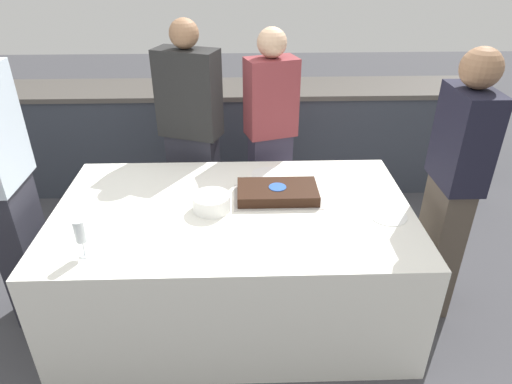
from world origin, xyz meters
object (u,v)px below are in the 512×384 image
(cake, at_px, (277,192))
(person_seated_right, at_px, (452,188))
(person_seated_left, at_px, (3,180))
(person_standing_back, at_px, (192,136))
(person_cutting_cake, at_px, (270,137))
(wine_glass, at_px, (80,232))
(plate_stack, at_px, (211,202))

(cake, xyz_separation_m, person_seated_right, (0.96, -0.11, 0.08))
(person_seated_left, height_order, person_seated_right, person_seated_left)
(cake, height_order, person_standing_back, person_standing_back)
(person_cutting_cake, bearing_deg, wine_glass, 34.47)
(cake, xyz_separation_m, person_standing_back, (-0.55, 0.70, 0.07))
(person_standing_back, bearing_deg, person_seated_left, 61.71)
(person_cutting_cake, height_order, person_standing_back, person_standing_back)
(cake, bearing_deg, person_seated_right, -6.54)
(plate_stack, height_order, person_standing_back, person_standing_back)
(person_cutting_cake, bearing_deg, cake, 72.55)
(cake, bearing_deg, person_cutting_cake, 90.00)
(person_seated_left, bearing_deg, wine_glass, -128.47)
(person_seated_right, xyz_separation_m, person_standing_back, (-1.52, 0.81, -0.01))
(plate_stack, height_order, person_seated_left, person_seated_left)
(wine_glass, xyz_separation_m, person_standing_back, (0.40, 1.22, -0.03))
(person_cutting_cake, xyz_separation_m, person_seated_right, (0.96, -0.81, 0.02))
(cake, distance_m, person_seated_right, 0.97)
(person_seated_left, distance_m, person_standing_back, 1.23)
(plate_stack, relative_size, person_cutting_cake, 0.14)
(cake, bearing_deg, wine_glass, -151.42)
(wine_glass, distance_m, person_cutting_cake, 1.55)
(wine_glass, xyz_separation_m, person_seated_right, (1.92, 0.41, -0.03))
(person_seated_right, bearing_deg, person_seated_left, -90.00)
(cake, distance_m, person_standing_back, 0.90)
(person_seated_left, xyz_separation_m, person_seated_right, (2.44, 0.00, -0.09))
(plate_stack, xyz_separation_m, person_standing_back, (-0.18, 0.82, 0.06))
(cake, distance_m, person_seated_left, 1.49)
(plate_stack, xyz_separation_m, person_cutting_cake, (0.37, 0.82, 0.04))
(person_cutting_cake, bearing_deg, person_seated_left, 11.36)
(cake, xyz_separation_m, plate_stack, (-0.37, -0.12, 0.01))
(cake, bearing_deg, person_standing_back, 128.39)
(cake, xyz_separation_m, wine_glass, (-0.96, -0.52, 0.10))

